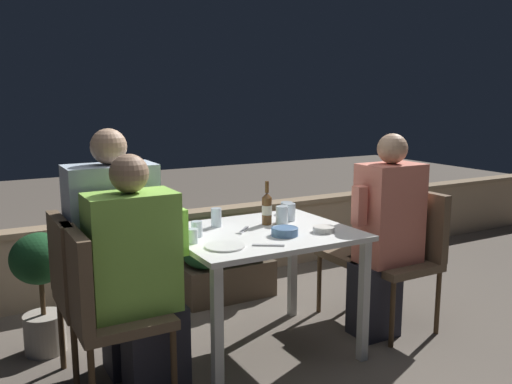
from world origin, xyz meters
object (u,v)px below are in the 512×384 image
at_px(chair_left_far, 83,283).
at_px(chair_right_near, 407,246).
at_px(chair_right_far, 372,238).
at_px(chair_left_near, 100,301).
at_px(beer_bottle, 267,208).
at_px(potted_plant, 41,280).
at_px(person_blue_shirt, 119,254).
at_px(person_coral_top, 385,235).
at_px(person_green_blouse, 140,279).

xyz_separation_m(chair_left_far, chair_right_near, (2.02, -0.32, 0.00)).
bearing_deg(chair_right_far, chair_left_near, -172.39).
distance_m(chair_left_far, beer_bottle, 1.14).
bearing_deg(potted_plant, chair_left_far, -72.06).
relative_size(person_blue_shirt, chair_right_far, 1.49).
bearing_deg(person_coral_top, chair_left_far, 170.00).
relative_size(chair_right_far, beer_bottle, 3.44).
xyz_separation_m(person_coral_top, potted_plant, (-1.97, 0.78, -0.20)).
relative_size(person_blue_shirt, beer_bottle, 5.12).
bearing_deg(potted_plant, beer_bottle, -22.71).
xyz_separation_m(chair_right_near, person_coral_top, (-0.20, 0.00, 0.10)).
bearing_deg(person_coral_top, chair_right_near, -0.00).
height_order(chair_left_far, potted_plant, chair_left_far).
bearing_deg(chair_right_near, chair_left_far, 170.98).
relative_size(person_coral_top, potted_plant, 1.76).
height_order(chair_left_near, chair_left_far, same).
xyz_separation_m(beer_bottle, potted_plant, (-1.25, 0.52, -0.40)).
xyz_separation_m(chair_left_near, chair_right_far, (1.94, 0.26, 0.00)).
xyz_separation_m(chair_right_near, beer_bottle, (-0.92, 0.26, 0.30)).
bearing_deg(person_green_blouse, person_coral_top, -0.57).
height_order(chair_left_far, person_coral_top, person_coral_top).
distance_m(chair_right_near, person_coral_top, 0.23).
xyz_separation_m(person_green_blouse, potted_plant, (-0.37, 0.77, -0.18)).
height_order(beer_bottle, potted_plant, beer_bottle).
height_order(chair_right_near, chair_right_far, same).
bearing_deg(person_coral_top, beer_bottle, 159.96).
distance_m(chair_left_near, chair_left_far, 0.31).
xyz_separation_m(person_green_blouse, person_coral_top, (1.60, -0.02, 0.03)).
height_order(chair_left_far, chair_right_far, same).
relative_size(beer_bottle, potted_plant, 0.36).
distance_m(chair_left_far, person_coral_top, 1.85).
bearing_deg(chair_left_far, chair_left_near, -87.11).
distance_m(person_coral_top, beer_bottle, 0.79).
bearing_deg(person_green_blouse, chair_left_far, 125.81).
bearing_deg(person_blue_shirt, person_green_blouse, -86.49).
height_order(person_green_blouse, chair_left_far, person_green_blouse).
relative_size(chair_left_near, person_blue_shirt, 0.67).
bearing_deg(person_coral_top, chair_left_near, 179.50).
distance_m(chair_left_near, person_green_blouse, 0.22).
relative_size(chair_left_far, chair_right_far, 1.00).
height_order(person_green_blouse, person_blue_shirt, person_blue_shirt).
distance_m(person_coral_top, chair_right_far, 0.32).
bearing_deg(person_coral_top, person_blue_shirt, 168.78).
bearing_deg(chair_left_far, person_blue_shirt, 0.00).
distance_m(chair_left_far, person_blue_shirt, 0.24).
bearing_deg(chair_left_near, chair_right_far, 7.61).
height_order(person_blue_shirt, person_coral_top, person_blue_shirt).
bearing_deg(chair_left_near, person_blue_shirt, 58.64).
relative_size(chair_left_near, chair_left_far, 1.00).
xyz_separation_m(person_blue_shirt, chair_right_far, (1.75, -0.05, -0.13)).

